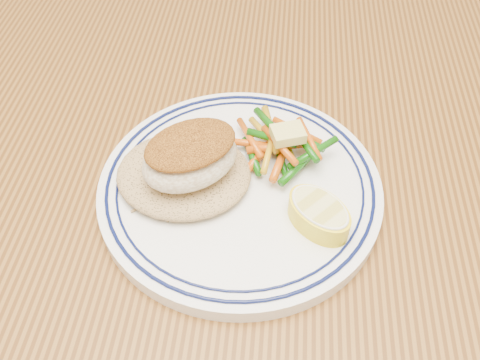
% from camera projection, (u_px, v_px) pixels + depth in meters
% --- Properties ---
extents(dining_table, '(1.50, 0.90, 0.75)m').
position_uv_depth(dining_table, '(197.00, 231.00, 0.59)').
color(dining_table, '#543010').
rests_on(dining_table, ground).
extents(plate, '(0.26, 0.26, 0.02)m').
position_uv_depth(plate, '(240.00, 188.00, 0.49)').
color(plate, white).
rests_on(plate, dining_table).
extents(rice_pilaf, '(0.12, 0.11, 0.02)m').
position_uv_depth(rice_pilaf, '(184.00, 171.00, 0.48)').
color(rice_pilaf, '#A28151').
rests_on(rice_pilaf, plate).
extents(fish_fillet, '(0.11, 0.10, 0.04)m').
position_uv_depth(fish_fillet, '(190.00, 156.00, 0.45)').
color(fish_fillet, beige).
rests_on(fish_fillet, rice_pilaf).
extents(vegetable_pile, '(0.11, 0.09, 0.03)m').
position_uv_depth(vegetable_pile, '(278.00, 145.00, 0.50)').
color(vegetable_pile, '#11510A').
rests_on(vegetable_pile, plate).
extents(butter_pat, '(0.03, 0.03, 0.01)m').
position_uv_depth(butter_pat, '(288.00, 134.00, 0.48)').
color(butter_pat, '#D9CE6A').
rests_on(butter_pat, vegetable_pile).
extents(lemon_wedge, '(0.08, 0.08, 0.02)m').
position_uv_depth(lemon_wedge, '(319.00, 214.00, 0.45)').
color(lemon_wedge, yellow).
rests_on(lemon_wedge, plate).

